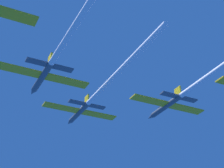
{
  "coord_description": "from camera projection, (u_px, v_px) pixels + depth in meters",
  "views": [
    {
      "loc": [
        -28.69,
        -75.83,
        -36.66
      ],
      "look_at": [
        0.09,
        -17.52,
        0.03
      ],
      "focal_mm": 58.58,
      "sensor_mm": 36.0,
      "label": 1
    }
  ],
  "objects": [
    {
      "name": "jet_left_wing",
      "position": [
        56.0,
        56.0,
        64.62
      ],
      "size": [
        18.34,
        38.49,
        3.04
      ],
      "color": "#4C5660"
    },
    {
      "name": "jet_right_wing",
      "position": [
        195.0,
        86.0,
        74.23
      ],
      "size": [
        18.34,
        43.79,
        3.04
      ],
      "color": "#4C5660"
    },
    {
      "name": "jet_lead",
      "position": [
        98.0,
        93.0,
        79.67
      ],
      "size": [
        18.34,
        45.86,
        3.04
      ],
      "color": "#4C5660"
    }
  ]
}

